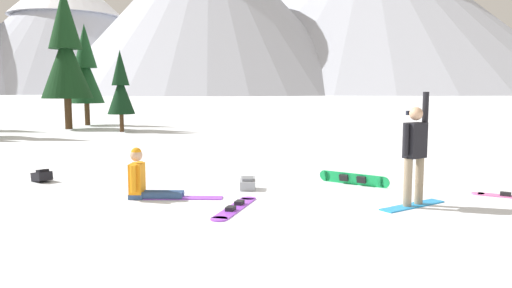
% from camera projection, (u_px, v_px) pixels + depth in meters
% --- Properties ---
extents(ground_plane, '(800.00, 800.00, 0.00)m').
position_uv_depth(ground_plane, '(306.00, 215.00, 8.31)').
color(ground_plane, white).
extents(snowboarder_foreground, '(1.51, 0.74, 2.08)m').
position_uv_depth(snowboarder_foreground, '(415.00, 152.00, 8.80)').
color(snowboarder_foreground, '#1E8CD8').
rests_on(snowboarder_foreground, ground_plane).
extents(snowboarder_midground, '(1.83, 0.93, 1.00)m').
position_uv_depth(snowboarder_midground, '(146.00, 181.00, 9.53)').
color(snowboarder_midground, '#335184').
rests_on(snowboarder_midground, ground_plane).
extents(loose_snowboard_far_spare, '(1.25, 1.72, 0.09)m').
position_uv_depth(loose_snowboard_far_spare, '(235.00, 207.00, 8.73)').
color(loose_snowboard_far_spare, '#993FD8').
rests_on(loose_snowboard_far_spare, ground_plane).
extents(loose_snowboard_near_left, '(1.13, 1.36, 0.27)m').
position_uv_depth(loose_snowboard_near_left, '(353.00, 179.00, 10.89)').
color(loose_snowboard_near_left, '#19B259').
rests_on(loose_snowboard_near_left, ground_plane).
extents(backpack_grey, '(0.44, 0.56, 0.29)m').
position_uv_depth(backpack_grey, '(248.00, 183.00, 10.37)').
color(backpack_grey, gray).
rests_on(backpack_grey, ground_plane).
extents(backpack_black, '(0.52, 0.56, 0.31)m').
position_uv_depth(backpack_black, '(42.00, 176.00, 11.25)').
color(backpack_black, black).
rests_on(backpack_black, ground_plane).
extents(pine_tree_broad, '(2.62, 2.62, 7.43)m').
position_uv_depth(pine_tree_broad, '(66.00, 52.00, 25.63)').
color(pine_tree_broad, '#472D19').
rests_on(pine_tree_broad, ground_plane).
extents(pine_tree_slender, '(2.04, 2.04, 5.91)m').
position_uv_depth(pine_tree_slender, '(86.00, 70.00, 28.49)').
color(pine_tree_slender, '#472D19').
rests_on(pine_tree_slender, ground_plane).
extents(pine_tree_young, '(1.34, 1.34, 4.05)m').
position_uv_depth(pine_tree_young, '(121.00, 87.00, 24.09)').
color(pine_tree_young, '#472D19').
rests_on(pine_tree_young, ground_plane).
extents(peak_central_summit, '(113.07, 113.07, 58.22)m').
position_uv_depth(peak_central_summit, '(67.00, 27.00, 224.43)').
color(peak_central_summit, '#B2B7C6').
rests_on(peak_central_summit, ground_plane).
extents(peak_east_ridge, '(125.21, 125.21, 69.07)m').
position_uv_depth(peak_east_ridge, '(210.00, 4.00, 196.56)').
color(peak_east_ridge, '#B2B7C6').
rests_on(peak_east_ridge, ground_plane).
extents(peak_north_spur, '(193.91, 193.91, 81.63)m').
position_uv_depth(peak_north_spur, '(367.00, 6.00, 239.09)').
color(peak_north_spur, '#B2B7C6').
rests_on(peak_north_spur, ground_plane).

